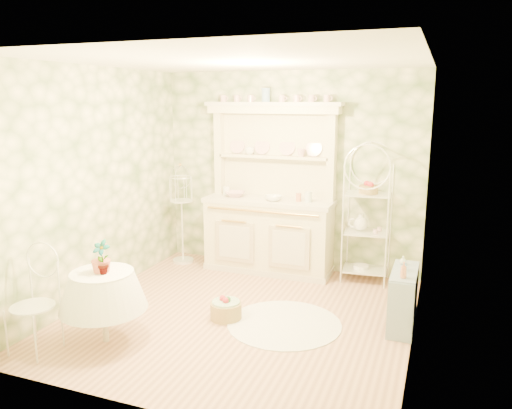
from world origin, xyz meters
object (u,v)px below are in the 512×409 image
(bakers_rack, at_px, (367,217))
(cafe_chair, at_px, (33,306))
(round_table, at_px, (104,306))
(side_shelf, at_px, (403,299))
(birdcage_stand, at_px, (182,217))
(floor_basket, at_px, (226,310))
(kitchen_dresser, at_px, (269,189))

(bakers_rack, distance_m, cafe_chair, 3.98)
(bakers_rack, relative_size, round_table, 2.31)
(side_shelf, bearing_deg, birdcage_stand, 168.79)
(bakers_rack, relative_size, birdcage_stand, 1.26)
(birdcage_stand, xyz_separation_m, floor_basket, (1.37, -1.54, -0.58))
(kitchen_dresser, relative_size, round_table, 3.13)
(kitchen_dresser, bearing_deg, bakers_rack, 3.21)
(round_table, xyz_separation_m, birdcage_stand, (-0.48, 2.42, 0.31))
(floor_basket, bearing_deg, round_table, -135.08)
(cafe_chair, bearing_deg, side_shelf, 22.96)
(side_shelf, relative_size, floor_basket, 2.36)
(round_table, relative_size, floor_basket, 2.43)
(kitchen_dresser, xyz_separation_m, floor_basket, (0.09, -1.63, -1.05))
(bakers_rack, bearing_deg, round_table, -134.50)
(round_table, bearing_deg, birdcage_stand, 101.21)
(bakers_rack, bearing_deg, side_shelf, -70.37)
(kitchen_dresser, distance_m, floor_basket, 1.94)
(cafe_chair, bearing_deg, kitchen_dresser, 60.07)
(round_table, bearing_deg, cafe_chair, -140.53)
(side_shelf, bearing_deg, floor_basket, -157.90)
(bakers_rack, xyz_separation_m, round_table, (-2.11, -2.59, -0.48))
(round_table, bearing_deg, kitchen_dresser, 72.27)
(side_shelf, relative_size, birdcage_stand, 0.53)
(cafe_chair, bearing_deg, birdcage_stand, 83.82)
(kitchen_dresser, height_order, round_table, kitchen_dresser)
(kitchen_dresser, xyz_separation_m, birdcage_stand, (-1.29, -0.10, -0.47))
(side_shelf, bearing_deg, round_table, -145.78)
(side_shelf, xyz_separation_m, floor_basket, (-1.79, -0.47, -0.21))
(round_table, xyz_separation_m, cafe_chair, (-0.49, -0.40, 0.09))
(round_table, bearing_deg, side_shelf, 26.88)
(kitchen_dresser, distance_m, round_table, 2.76)
(side_shelf, xyz_separation_m, round_table, (-2.69, -1.36, 0.06))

